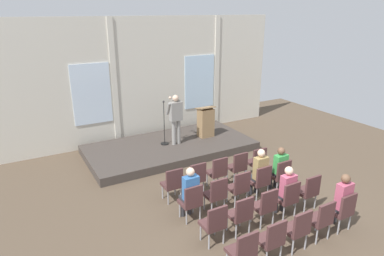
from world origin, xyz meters
TOP-DOWN VIEW (x-y plane):
  - ground_plane at (0.00, 0.00)m, footprint 17.31×17.31m
  - rear_partition at (0.02, 6.65)m, footprint 10.75×0.14m
  - stage_platform at (0.00, 4.94)m, footprint 5.68×2.83m
  - speaker at (0.19, 4.85)m, footprint 0.52×0.69m
  - mic_stand at (-0.17, 5.02)m, footprint 0.28×0.28m
  - lectern at (1.48, 4.98)m, footprint 0.60×0.48m
  - chair_r0_c0 at (-1.37, 1.94)m, footprint 0.46×0.44m
  - chair_r0_c1 at (-0.69, 1.94)m, footprint 0.46×0.44m
  - chair_r0_c2 at (0.00, 1.94)m, footprint 0.46×0.44m
  - chair_r0_c3 at (0.69, 1.94)m, footprint 0.46×0.44m
  - chair_r0_c4 at (1.37, 1.94)m, footprint 0.46×0.44m
  - chair_r1_c0 at (-1.37, 0.96)m, footprint 0.46×0.44m
  - audience_r1_c0 at (-1.37, 1.04)m, footprint 0.36×0.39m
  - chair_r1_c1 at (-0.69, 0.96)m, footprint 0.46×0.44m
  - chair_r1_c2 at (0.00, 0.96)m, footprint 0.46×0.44m
  - chair_r1_c3 at (0.69, 0.96)m, footprint 0.46×0.44m
  - audience_r1_c3 at (0.69, 1.04)m, footprint 0.36×0.39m
  - chair_r1_c4 at (1.37, 0.96)m, footprint 0.46×0.44m
  - audience_r1_c4 at (1.37, 1.04)m, footprint 0.36×0.39m
  - chair_r2_c0 at (-1.37, -0.02)m, footprint 0.46×0.44m
  - chair_r2_c1 at (-0.69, -0.02)m, footprint 0.46×0.44m
  - chair_r2_c2 at (0.00, -0.02)m, footprint 0.46×0.44m
  - chair_r2_c3 at (0.69, -0.02)m, footprint 0.46×0.44m
  - audience_r2_c3 at (0.69, 0.06)m, footprint 0.36×0.39m
  - chair_r2_c4 at (1.37, -0.02)m, footprint 0.46×0.44m
  - chair_r3_c0 at (-1.37, -1.00)m, footprint 0.46×0.44m
  - chair_r3_c1 at (-0.69, -1.00)m, footprint 0.46×0.44m
  - chair_r3_c2 at (0.00, -1.00)m, footprint 0.46×0.44m
  - chair_r3_c3 at (0.69, -1.00)m, footprint 0.46×0.44m
  - chair_r3_c4 at (1.37, -1.00)m, footprint 0.46×0.44m
  - audience_r3_c4 at (1.37, -0.92)m, footprint 0.36×0.39m

SIDE VIEW (x-z plane):
  - ground_plane at x=0.00m, z-range 0.00..0.00m
  - stage_platform at x=0.00m, z-range 0.00..0.28m
  - chair_r0_c0 at x=-1.37m, z-range 0.06..1.00m
  - chair_r0_c1 at x=-0.69m, z-range 0.06..1.00m
  - chair_r0_c2 at x=0.00m, z-range 0.06..1.00m
  - chair_r0_c3 at x=0.69m, z-range 0.06..1.00m
  - chair_r0_c4 at x=1.37m, z-range 0.06..1.00m
  - chair_r1_c0 at x=-1.37m, z-range 0.06..1.00m
  - chair_r1_c1 at x=-0.69m, z-range 0.06..1.00m
  - chair_r1_c2 at x=0.00m, z-range 0.06..1.00m
  - chair_r1_c3 at x=0.69m, z-range 0.06..1.00m
  - chair_r1_c4 at x=1.37m, z-range 0.06..1.00m
  - chair_r2_c0 at x=-1.37m, z-range 0.06..1.00m
  - chair_r2_c1 at x=-0.69m, z-range 0.06..1.00m
  - chair_r2_c2 at x=0.00m, z-range 0.06..1.00m
  - chair_r2_c3 at x=0.69m, z-range 0.06..1.00m
  - chair_r2_c4 at x=1.37m, z-range 0.06..1.00m
  - chair_r3_c0 at x=-1.37m, z-range 0.06..1.00m
  - chair_r3_c1 at x=-0.69m, z-range 0.06..1.00m
  - chair_r3_c2 at x=0.00m, z-range 0.06..1.00m
  - chair_r3_c3 at x=0.69m, z-range 0.06..1.00m
  - chair_r3_c4 at x=1.37m, z-range 0.06..1.00m
  - mic_stand at x=-0.17m, z-range -0.17..1.39m
  - audience_r1_c4 at x=1.37m, z-range 0.07..1.36m
  - audience_r2_c3 at x=0.69m, z-range 0.07..1.37m
  - audience_r1_c0 at x=-1.37m, z-range 0.07..1.42m
  - audience_r3_c4 at x=1.37m, z-range 0.07..1.44m
  - audience_r1_c3 at x=0.69m, z-range 0.07..1.44m
  - lectern at x=1.48m, z-range 0.25..1.41m
  - speaker at x=0.19m, z-range 0.42..2.16m
  - rear_partition at x=0.02m, z-range -0.01..4.49m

